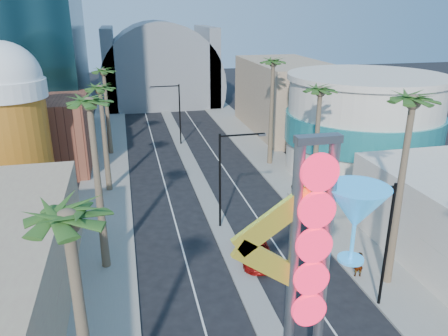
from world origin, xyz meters
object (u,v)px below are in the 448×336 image
pedestrian_a (358,264)px  neon_sign (328,256)px  pedestrian_b (292,194)px  red_pickup (256,251)px

pedestrian_a → neon_sign: bearing=58.9°
neon_sign → pedestrian_b: (6.52, 19.80, -6.23)m
red_pickup → pedestrian_b: (5.94, 8.16, 0.40)m
red_pickup → pedestrian_a: bearing=-27.0°
neon_sign → pedestrian_a: (6.56, 7.94, -6.25)m
neon_sign → pedestrian_a: neon_sign is taller
red_pickup → pedestrian_a: (5.98, -3.70, 0.38)m
neon_sign → pedestrian_a: 12.05m
pedestrian_a → pedestrian_b: size_ratio=0.97×
neon_sign → pedestrian_a: size_ratio=6.95×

